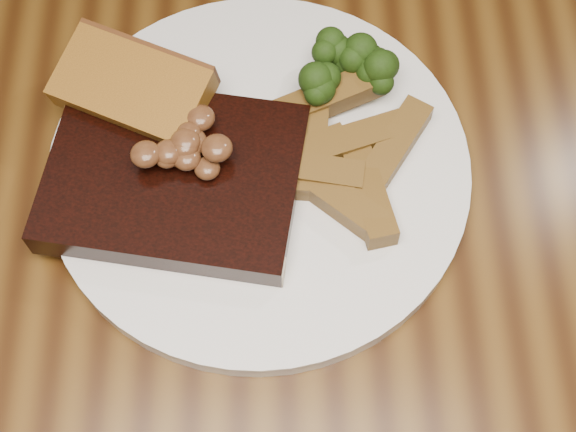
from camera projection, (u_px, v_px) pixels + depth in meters
The scene contains 8 objects.
dining_table at pixel (265, 289), 0.66m from camera, with size 1.60×0.90×0.75m.
plate at pixel (259, 169), 0.59m from camera, with size 0.31×0.31×0.01m, color silver.
steak at pixel (174, 178), 0.57m from camera, with size 0.18×0.13×0.03m, color black.
steak_bone at pixel (171, 258), 0.54m from camera, with size 0.16×0.01×0.02m, color beige.
mushroom_pile at pixel (189, 145), 0.55m from camera, with size 0.06×0.06×0.03m, color brown, non-canonical shape.
garlic_bread at pixel (137, 104), 0.60m from camera, with size 0.11×0.06×0.02m, color #8F5A1A.
potato_wedges at pixel (361, 157), 0.58m from camera, with size 0.11×0.11×0.02m, color brown, non-canonical shape.
broccoli_cluster at pixel (354, 74), 0.60m from camera, with size 0.07×0.07×0.04m, color #1A350C, non-canonical shape.
Camera 1 is at (0.01, -0.23, 1.27)m, focal length 50.00 mm.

